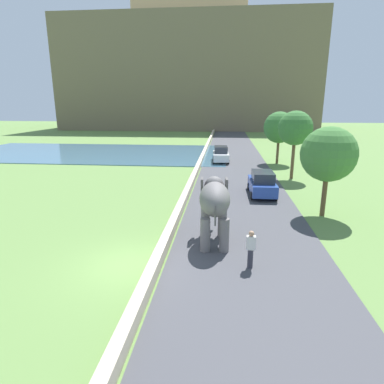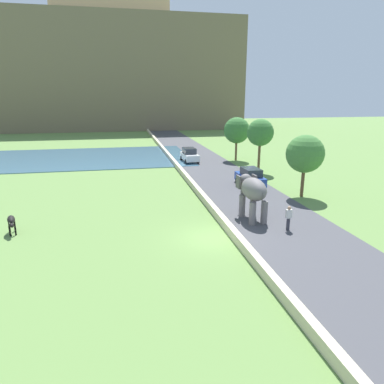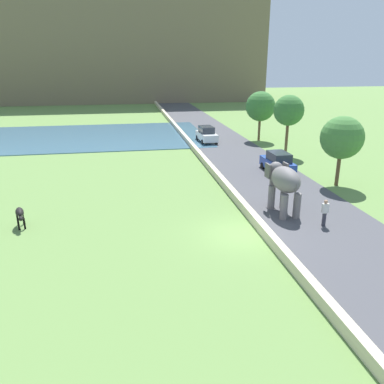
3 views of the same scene
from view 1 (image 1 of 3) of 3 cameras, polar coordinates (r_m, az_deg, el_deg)
name	(u,v)px [view 1 (image 1 of 3)]	position (r m, az deg, el deg)	size (l,w,h in m)	color
ground_plane	(129,265)	(13.97, -11.02, -12.44)	(220.00, 220.00, 0.00)	#608442
road_surface	(236,171)	(32.47, 7.72, 3.73)	(7.00, 120.00, 0.06)	#424247
barrier_wall	(196,172)	(30.55, 0.70, 3.62)	(0.40, 110.00, 0.55)	beige
lake	(93,152)	(46.43, -17.03, 6.66)	(36.00, 18.00, 0.08)	#426B84
hill_distant	(190,77)	(93.58, -0.36, 19.56)	(64.00, 28.00, 27.01)	#75664C
fort_on_hill	(189,9)	(96.28, -0.45, 29.44)	(29.23, 8.00, 7.36)	tan
elephant	(215,202)	(15.09, 3.98, -1.70)	(1.55, 3.50, 2.99)	slate
person_beside_elephant	(251,249)	(13.25, 10.28, -9.79)	(0.36, 0.22, 1.63)	#33333D
car_white	(221,154)	(37.11, 5.08, 6.60)	(1.95, 4.08, 1.80)	white
car_blue	(262,184)	(23.83, 12.23, 1.47)	(1.84, 4.03, 1.80)	#2D4CA8
tree_near	(295,128)	(29.60, 17.70, 10.60)	(2.93, 2.93, 5.90)	brown
tree_mid	(329,154)	(20.06, 22.88, 6.10)	(3.14, 3.14, 5.23)	brown
tree_far	(279,128)	(37.11, 15.10, 10.89)	(3.39, 3.39, 5.66)	brown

